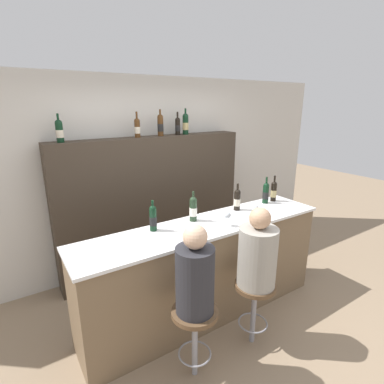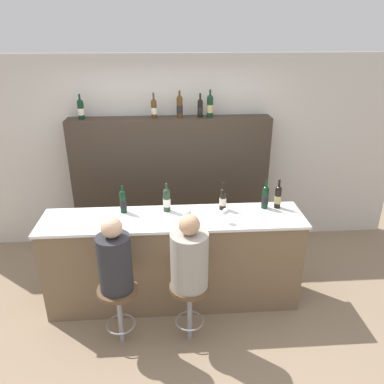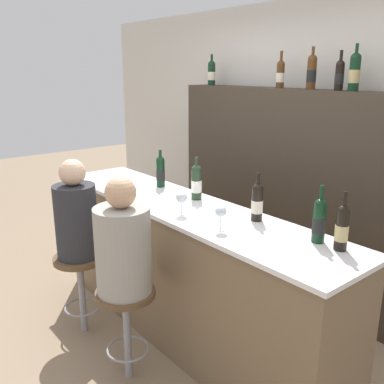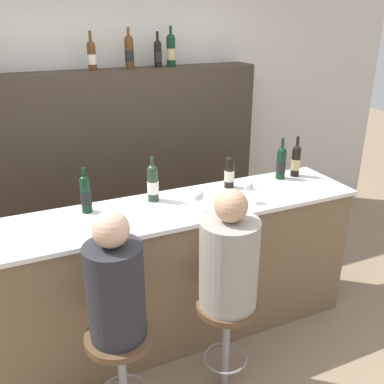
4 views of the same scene
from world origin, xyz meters
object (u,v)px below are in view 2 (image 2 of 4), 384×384
object	(u,v)px
wine_bottle_counter_1	(167,200)
wine_bottle_backbar_3	(200,108)
wine_glass_1	(226,212)
bar_stool_left	(119,300)
wine_bottle_backbar_0	(81,109)
wine_bottle_counter_0	(123,201)
wine_bottle_backbar_1	(154,108)
wine_bottle_counter_2	(223,199)
wine_bottle_backbar_2	(180,106)
wine_glass_0	(187,214)
bar_stool_right	(190,297)
guest_seated_left	(115,259)
wine_bottle_counter_3	(265,197)
guest_seated_right	(189,257)
wine_bottle_counter_4	(278,197)
wine_bottle_backbar_4	(210,106)

from	to	relation	value
wine_bottle_counter_1	wine_bottle_backbar_3	distance (m)	1.38
wine_glass_1	bar_stool_left	xyz separation A→B (m)	(-1.07, -0.45, -0.67)
wine_bottle_backbar_0	wine_bottle_counter_1	bearing A→B (deg)	-45.82
wine_bottle_counter_0	wine_bottle_backbar_1	distance (m)	1.35
wine_bottle_backbar_3	wine_glass_1	xyz separation A→B (m)	(0.14, -1.36, -0.78)
wine_bottle_counter_2	bar_stool_left	xyz separation A→B (m)	(-1.09, -0.75, -0.68)
wine_bottle_counter_2	wine_bottle_backbar_2	bearing A→B (deg)	111.51
wine_glass_0	wine_bottle_backbar_3	bearing A→B (deg)	79.94
wine_glass_0	bar_stool_right	world-z (taller)	wine_glass_0
wine_glass_1	guest_seated_left	distance (m)	1.18
wine_bottle_counter_3	guest_seated_left	distance (m)	1.74
wine_bottle_counter_1	wine_bottle_counter_3	world-z (taller)	wine_bottle_counter_3
wine_bottle_counter_0	wine_bottle_counter_2	bearing A→B (deg)	0.00
wine_bottle_counter_0	guest_seated_right	bearing A→B (deg)	-48.88
wine_bottle_counter_4	guest_seated_right	size ratio (longest dim) A/B	0.44
wine_bottle_counter_4	wine_glass_1	bearing A→B (deg)	-154.09
wine_bottle_counter_1	guest_seated_right	distance (m)	0.82
wine_bottle_counter_4	wine_glass_0	distance (m)	1.05
wine_bottle_counter_1	wine_bottle_backbar_3	world-z (taller)	wine_bottle_backbar_3
guest_seated_left	guest_seated_right	world-z (taller)	guest_seated_right
wine_bottle_counter_1	wine_bottle_counter_3	size ratio (longest dim) A/B	0.97
guest_seated_right	wine_bottle_counter_0	bearing A→B (deg)	131.12
wine_bottle_backbar_2	bar_stool_right	bearing A→B (deg)	-89.81
wine_bottle_backbar_3	wine_bottle_backbar_4	xyz separation A→B (m)	(0.12, 0.00, 0.02)
wine_bottle_counter_2	wine_bottle_backbar_3	size ratio (longest dim) A/B	1.06
wine_bottle_counter_3	bar_stool_right	distance (m)	1.34
wine_bottle_backbar_0	wine_bottle_counter_3	bearing A→B (deg)	-26.75
wine_glass_1	bar_stool_right	size ratio (longest dim) A/B	0.24
wine_bottle_backbar_0	wine_bottle_backbar_1	bearing A→B (deg)	0.00
wine_glass_1	bar_stool_right	world-z (taller)	wine_glass_1
wine_bottle_backbar_3	wine_glass_0	xyz separation A→B (m)	(-0.24, -1.36, -0.79)
wine_bottle_backbar_1	wine_bottle_counter_2	bearing A→B (deg)	-55.12
wine_bottle_counter_0	wine_bottle_counter_1	xyz separation A→B (m)	(0.46, 0.00, 0.00)
wine_bottle_backbar_3	wine_bottle_counter_4	bearing A→B (deg)	-54.08
wine_bottle_counter_3	wine_bottle_backbar_2	distance (m)	1.58
wine_bottle_backbar_1	wine_glass_1	bearing A→B (deg)	-62.09
wine_bottle_counter_2	wine_bottle_counter_4	distance (m)	0.61
wine_bottle_backbar_4	bar_stool_left	world-z (taller)	wine_bottle_backbar_4
wine_bottle_counter_2	bar_stool_left	world-z (taller)	wine_bottle_counter_2
wine_bottle_backbar_4	bar_stool_right	bearing A→B (deg)	-101.67
wine_bottle_counter_1	wine_glass_1	xyz separation A→B (m)	(0.59, -0.30, -0.02)
wine_bottle_backbar_0	wine_bottle_counter_4	bearing A→B (deg)	-25.27
wine_bottle_backbar_4	wine_bottle_counter_0	bearing A→B (deg)	-134.35
wine_bottle_counter_0	bar_stool_left	bearing A→B (deg)	-91.33
wine_bottle_counter_4	bar_stool_left	bearing A→B (deg)	-155.97
wine_bottle_counter_3	wine_glass_0	xyz separation A→B (m)	(-0.86, -0.30, -0.02)
wine_bottle_counter_0	bar_stool_right	distance (m)	1.21
wine_bottle_counter_3	wine_bottle_backbar_2	size ratio (longest dim) A/B	0.99
wine_bottle_backbar_4	bar_stool_right	xyz separation A→B (m)	(-0.37, -1.81, -1.48)
wine_bottle_counter_0	wine_bottle_backbar_2	bearing A→B (deg)	58.29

